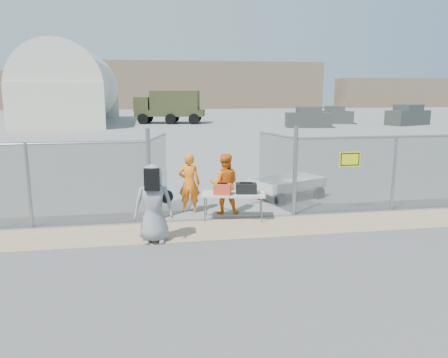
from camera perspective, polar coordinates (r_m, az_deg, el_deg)
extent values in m
plane|color=#565454|center=(10.21, 1.90, -8.27)|extent=(160.00, 160.00, 0.00)
cube|color=gray|center=(51.57, -7.52, 7.54)|extent=(160.00, 80.00, 0.01)
cube|color=tan|center=(11.14, 0.87, -6.53)|extent=(44.00, 1.60, 0.01)
cube|color=#EF472B|center=(11.65, -0.22, -1.35)|extent=(0.52, 0.41, 0.28)
cube|color=black|center=(11.79, 2.92, -1.23)|extent=(0.62, 0.43, 0.27)
imported|color=orange|center=(12.48, -4.56, -0.54)|extent=(0.72, 0.57, 1.72)
imported|color=orange|center=(12.31, 0.08, -0.64)|extent=(0.95, 0.79, 1.73)
imported|color=gray|center=(10.13, -9.20, -3.18)|extent=(0.94, 0.65, 1.83)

